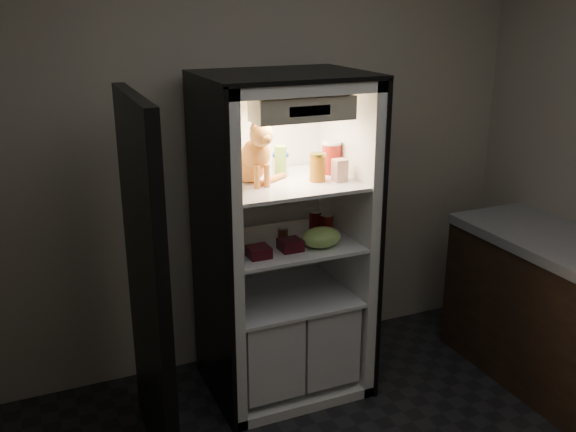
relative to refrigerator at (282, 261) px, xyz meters
name	(u,v)px	position (x,y,z in m)	size (l,w,h in m)	color
room_shell	(434,181)	(0.00, -1.38, 0.83)	(3.60, 3.60, 3.60)	white
refrigerator	(282,261)	(0.00, 0.00, 0.00)	(0.90, 0.72, 1.88)	white
fridge_door	(148,292)	(-0.85, -0.37, 0.12)	(0.08, 0.87, 1.85)	black
tabby_cat	(252,158)	(-0.18, -0.03, 0.64)	(0.33, 0.36, 0.38)	#C16318
parmesan_shaker	(281,161)	(0.01, 0.04, 0.59)	(0.07, 0.07, 0.18)	#238139
mayo_tub	(281,164)	(0.02, 0.06, 0.56)	(0.09, 0.09, 0.13)	white
salsa_jar	(318,167)	(0.16, -0.13, 0.58)	(0.09, 0.09, 0.16)	maroon
pepper_jar	(331,158)	(0.31, -0.01, 0.59)	(0.11, 0.11, 0.18)	#A31B15
cream_carton	(340,170)	(0.27, -0.18, 0.56)	(0.07, 0.07, 0.12)	white
soda_can_a	(315,222)	(0.21, -0.01, 0.22)	(0.07, 0.07, 0.13)	black
soda_can_b	(321,223)	(0.24, -0.02, 0.21)	(0.06, 0.06, 0.12)	black
soda_can_c	(327,225)	(0.25, -0.08, 0.21)	(0.07, 0.07, 0.13)	black
condiment_jar	(283,234)	(-0.01, -0.05, 0.19)	(0.06, 0.06, 0.08)	brown
grape_bag	(321,237)	(0.14, -0.23, 0.20)	(0.23, 0.16, 0.11)	#84BB57
berry_box_left	(259,252)	(-0.23, -0.23, 0.18)	(0.12, 0.12, 0.06)	#470B12
berry_box_right	(290,245)	(-0.03, -0.20, 0.18)	(0.12, 0.12, 0.06)	#470B12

